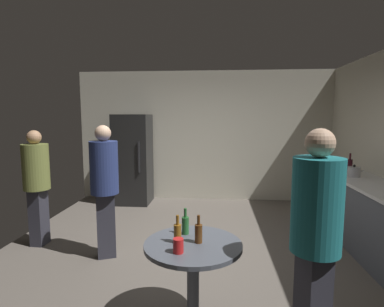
{
  "coord_description": "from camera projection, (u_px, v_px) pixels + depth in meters",
  "views": [
    {
      "loc": [
        0.26,
        -3.78,
        1.75
      ],
      "look_at": [
        -0.07,
        0.24,
        1.26
      ],
      "focal_mm": 28.4,
      "sensor_mm": 36.0,
      "label": 1
    }
  ],
  "objects": [
    {
      "name": "plastic_cup_red",
      "position": [
        178.0,
        246.0,
        2.28
      ],
      "size": [
        0.08,
        0.08,
        0.11
      ],
      "primitive_type": "cylinder",
      "color": "red",
      "rests_on": "foreground_table"
    },
    {
      "name": "kettle",
      "position": [
        354.0,
        172.0,
        4.35
      ],
      "size": [
        0.24,
        0.17,
        0.18
      ],
      "color": "#B2B2B7",
      "rests_on": "kitchen_counter"
    },
    {
      "name": "person_in_olive_shirt",
      "position": [
        37.0,
        179.0,
        4.1
      ],
      "size": [
        0.35,
        0.35,
        1.58
      ],
      "rotation": [
        0.0,
        0.0,
        -0.03
      ],
      "color": "#2D2D38",
      "rests_on": "ground_plane"
    },
    {
      "name": "beer_bottle_amber",
      "position": [
        178.0,
        233.0,
        2.46
      ],
      "size": [
        0.06,
        0.06,
        0.23
      ],
      "color": "#8C5919",
      "rests_on": "foreground_table"
    },
    {
      "name": "kitchen_counter",
      "position": [
        370.0,
        217.0,
        3.97
      ],
      "size": [
        0.64,
        1.96,
        0.9
      ],
      "color": "#4C515B",
      "rests_on": "ground_plane"
    },
    {
      "name": "person_in_navy_shirt",
      "position": [
        105.0,
        181.0,
        3.72
      ],
      "size": [
        0.44,
        0.44,
        1.65
      ],
      "rotation": [
        0.0,
        0.0,
        -1.19
      ],
      "color": "#2D2D38",
      "rests_on": "ground_plane"
    },
    {
      "name": "refrigerator",
      "position": [
        133.0,
        159.0,
        6.15
      ],
      "size": [
        0.7,
        0.68,
        1.8
      ],
      "color": "black",
      "rests_on": "ground_plane"
    },
    {
      "name": "wine_bottle_on_counter",
      "position": [
        350.0,
        166.0,
        4.56
      ],
      "size": [
        0.08,
        0.08,
        0.31
      ],
      "color": "#3F141E",
      "rests_on": "kitchen_counter"
    },
    {
      "name": "ground_plane",
      "position": [
        196.0,
        255.0,
        3.98
      ],
      "size": [
        5.2,
        5.2,
        0.1
      ],
      "primitive_type": "cube",
      "color": "#5B544C"
    },
    {
      "name": "wall_back",
      "position": [
        204.0,
        136.0,
        6.41
      ],
      "size": [
        5.32,
        0.06,
        2.7
      ],
      "primitive_type": "cube",
      "color": "beige",
      "rests_on": "ground_plane"
    },
    {
      "name": "foreground_table",
      "position": [
        193.0,
        255.0,
        2.48
      ],
      "size": [
        0.8,
        0.8,
        0.73
      ],
      "color": "#4C515B",
      "rests_on": "ground_plane"
    },
    {
      "name": "beer_bottle_brown",
      "position": [
        199.0,
        233.0,
        2.46
      ],
      "size": [
        0.06,
        0.06,
        0.23
      ],
      "color": "#593314",
      "rests_on": "foreground_table"
    },
    {
      "name": "person_in_teal_shirt",
      "position": [
        316.0,
        230.0,
        2.08
      ],
      "size": [
        0.42,
        0.42,
        1.68
      ],
      "rotation": [
        0.0,
        0.0,
        3.41
      ],
      "color": "#2D2D38",
      "rests_on": "ground_plane"
    },
    {
      "name": "beer_bottle_green",
      "position": [
        185.0,
        225.0,
        2.64
      ],
      "size": [
        0.06,
        0.06,
        0.23
      ],
      "color": "#26662D",
      "rests_on": "foreground_table"
    }
  ]
}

